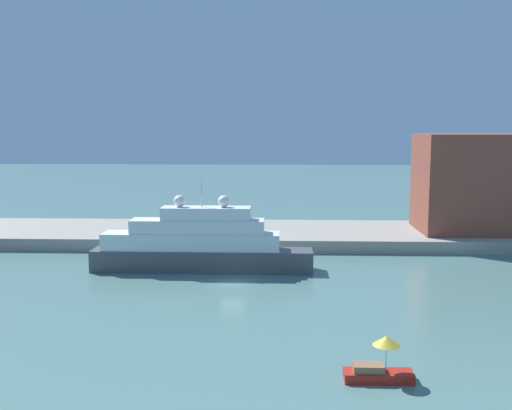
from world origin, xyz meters
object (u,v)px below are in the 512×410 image
object	(u,v)px
parked_car	(155,226)
mooring_bollard	(271,237)
large_yacht	(199,245)
harbor_building	(474,183)
person_figure	(190,230)
small_motorboat	(379,365)

from	to	relation	value
parked_car	mooring_bollard	world-z (taller)	parked_car
large_yacht	mooring_bollard	size ratio (longest dim) A/B	39.77
harbor_building	mooring_bollard	bearing A→B (deg)	-164.81
mooring_bollard	parked_car	bearing A→B (deg)	158.93
mooring_bollard	person_figure	bearing A→B (deg)	168.59
large_yacht	small_motorboat	xyz separation A→B (m)	(16.43, -31.13, -1.98)
harbor_building	mooring_bollard	size ratio (longest dim) A/B	24.17
harbor_building	large_yacht	bearing A→B (deg)	-153.70
parked_car	person_figure	distance (m)	7.34
large_yacht	small_motorboat	bearing A→B (deg)	-62.17
harbor_building	person_figure	world-z (taller)	harbor_building
person_figure	mooring_bollard	world-z (taller)	person_figure
small_motorboat	person_figure	xyz separation A→B (m)	(-19.37, 44.23, 1.43)
parked_car	mooring_bollard	bearing A→B (deg)	-21.07
parked_car	mooring_bollard	xyz separation A→B (m)	(17.31, -6.67, -0.26)
harbor_building	small_motorboat	bearing A→B (deg)	-113.48
small_motorboat	person_figure	size ratio (longest dim) A/B	2.86
parked_car	mooring_bollard	distance (m)	18.55
parked_car	small_motorboat	bearing A→B (deg)	-62.53
harbor_building	parked_car	world-z (taller)	harbor_building
person_figure	harbor_building	bearing A→B (deg)	7.97
harbor_building	mooring_bollard	xyz separation A→B (m)	(-29.66, -8.05, -6.78)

